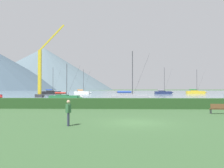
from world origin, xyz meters
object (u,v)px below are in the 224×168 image
(sailboat_slip_2, at_px, (65,97))
(person_seated_viewer, at_px, (68,111))
(sailboat_slip_1, at_px, (130,97))
(dock_crane, at_px, (41,75))
(sailboat_slip_3, at_px, (82,92))
(sailboat_slip_7, at_px, (52,92))
(sailboat_slip_0, at_px, (163,92))
(park_bench_near_path, at_px, (219,108))
(sailboat_slip_5, at_px, (196,92))

(sailboat_slip_2, height_order, person_seated_viewer, sailboat_slip_2)
(sailboat_slip_1, height_order, dock_crane, dock_crane)
(person_seated_viewer, distance_m, dock_crane, 51.41)
(sailboat_slip_3, bearing_deg, sailboat_slip_7, -147.56)
(sailboat_slip_1, relative_size, sailboat_slip_3, 0.87)
(sailboat_slip_0, distance_m, park_bench_near_path, 79.41)
(sailboat_slip_2, bearing_deg, sailboat_slip_7, 113.83)
(sailboat_slip_0, distance_m, sailboat_slip_1, 59.23)
(sailboat_slip_2, xyz_separation_m, sailboat_slip_3, (-5.56, 55.12, 0.11))
(dock_crane, bearing_deg, sailboat_slip_7, 102.20)
(sailboat_slip_7, relative_size, dock_crane, 0.57)
(sailboat_slip_0, bearing_deg, sailboat_slip_3, 177.59)
(sailboat_slip_0, distance_m, sailboat_slip_2, 62.13)
(sailboat_slip_5, distance_m, sailboat_slip_7, 64.02)
(dock_crane, bearing_deg, sailboat_slip_3, 82.79)
(sailboat_slip_1, bearing_deg, park_bench_near_path, -73.95)
(sailboat_slip_3, bearing_deg, person_seated_viewer, -71.69)
(sailboat_slip_2, relative_size, sailboat_slip_3, 0.68)
(sailboat_slip_2, bearing_deg, sailboat_slip_3, 99.79)
(park_bench_near_path, height_order, person_seated_viewer, person_seated_viewer)
(sailboat_slip_1, bearing_deg, sailboat_slip_0, 70.69)
(park_bench_near_path, relative_size, dock_crane, 0.08)
(sailboat_slip_1, height_order, sailboat_slip_7, sailboat_slip_7)
(sailboat_slip_5, relative_size, dock_crane, 0.55)
(sailboat_slip_2, height_order, sailboat_slip_3, sailboat_slip_3)
(sailboat_slip_0, distance_m, sailboat_slip_7, 48.64)
(person_seated_viewer, bearing_deg, sailboat_slip_3, 90.28)
(sailboat_slip_1, height_order, sailboat_slip_2, sailboat_slip_1)
(park_bench_near_path, xyz_separation_m, dock_crane, (-31.29, 40.33, 5.68))
(sailboat_slip_3, height_order, park_bench_near_path, sailboat_slip_3)
(sailboat_slip_0, height_order, dock_crane, dock_crane)
(park_bench_near_path, height_order, dock_crane, dock_crane)
(sailboat_slip_2, xyz_separation_m, park_bench_near_path, (20.74, -24.69, -0.03))
(sailboat_slip_2, distance_m, sailboat_slip_7, 52.98)
(sailboat_slip_2, height_order, dock_crane, dock_crane)
(sailboat_slip_5, bearing_deg, dock_crane, -141.72)
(sailboat_slip_7, bearing_deg, sailboat_slip_0, 7.19)
(dock_crane, bearing_deg, sailboat_slip_5, 36.51)
(sailboat_slip_1, height_order, sailboat_slip_3, sailboat_slip_3)
(sailboat_slip_0, xyz_separation_m, sailboat_slip_1, (-17.18, -56.68, -0.03))
(park_bench_near_path, xyz_separation_m, person_seated_viewer, (-12.62, -7.28, 0.44))
(sailboat_slip_0, height_order, sailboat_slip_3, sailboat_slip_0)
(sailboat_slip_1, distance_m, sailboat_slip_3, 60.70)
(sailboat_slip_3, xyz_separation_m, dock_crane, (-4.99, -39.47, 5.54))
(person_seated_viewer, bearing_deg, sailboat_slip_2, 95.60)
(sailboat_slip_5, height_order, dock_crane, dock_crane)
(sailboat_slip_0, relative_size, sailboat_slip_2, 1.57)
(sailboat_slip_2, xyz_separation_m, sailboat_slip_5, (45.65, 57.25, 0.19))
(sailboat_slip_3, relative_size, person_seated_viewer, 6.72)
(sailboat_slip_5, height_order, person_seated_viewer, sailboat_slip_5)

